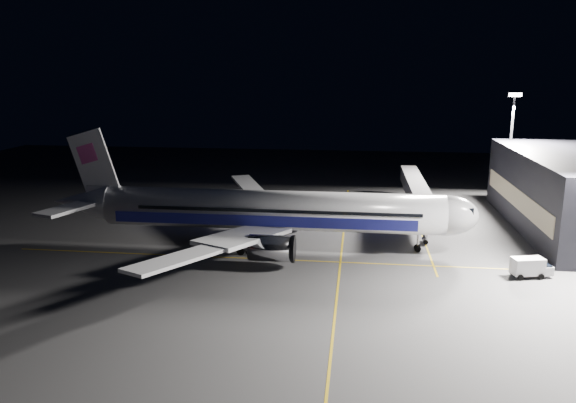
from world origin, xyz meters
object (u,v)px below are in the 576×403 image
(service_truck, at_px, (531,267))
(safety_cone_b, at_px, (297,223))
(floodlight_mast_north, at_px, (511,138))
(baggage_tug, at_px, (284,216))
(airliner, at_px, (265,211))
(jet_bridge, at_px, (417,192))
(safety_cone_a, at_px, (253,224))
(safety_cone_c, at_px, (278,219))

(service_truck, height_order, safety_cone_b, service_truck)
(floodlight_mast_north, bearing_deg, baggage_tug, -156.13)
(airliner, bearing_deg, floodlight_mast_north, 37.91)
(airliner, bearing_deg, jet_bridge, 38.04)
(airliner, distance_m, floodlight_mast_north, 52.56)
(baggage_tug, xyz_separation_m, safety_cone_b, (2.53, -2.73, -0.49))
(floodlight_mast_north, bearing_deg, safety_cone_b, -151.43)
(airliner, height_order, floodlight_mast_north, floodlight_mast_north)
(floodlight_mast_north, height_order, safety_cone_a, floodlight_mast_north)
(safety_cone_c, bearing_deg, baggage_tug, 9.95)
(safety_cone_b, bearing_deg, jet_bridge, 18.55)
(airliner, relative_size, safety_cone_a, 90.48)
(safety_cone_a, distance_m, safety_cone_c, 5.25)
(floodlight_mast_north, distance_m, safety_cone_a, 51.23)
(service_truck, bearing_deg, airliner, 152.60)
(jet_bridge, relative_size, floodlight_mast_north, 1.66)
(airliner, distance_m, safety_cone_c, 14.83)
(floodlight_mast_north, distance_m, service_truck, 42.59)
(airliner, relative_size, baggage_tug, 22.69)
(jet_bridge, relative_size, safety_cone_a, 50.63)
(safety_cone_a, relative_size, safety_cone_c, 1.31)
(safety_cone_c, bearing_deg, floodlight_mast_north, 23.58)
(airliner, distance_m, safety_cone_b, 12.87)
(jet_bridge, xyz_separation_m, service_truck, (11.19, -26.64, -3.26))
(jet_bridge, bearing_deg, safety_cone_c, -170.08)
(service_truck, height_order, baggage_tug, service_truck)
(service_truck, distance_m, safety_cone_b, 36.86)
(baggage_tug, height_order, safety_cone_a, baggage_tug)
(jet_bridge, height_order, floodlight_mast_north, floodlight_mast_north)
(baggage_tug, height_order, safety_cone_b, baggage_tug)
(floodlight_mast_north, distance_m, baggage_tug, 45.55)
(safety_cone_a, xyz_separation_m, safety_cone_c, (3.53, 3.89, -0.08))
(jet_bridge, relative_size, safety_cone_c, 66.46)
(jet_bridge, relative_size, safety_cone_b, 61.66)
(jet_bridge, xyz_separation_m, floodlight_mast_north, (18.00, 13.93, 7.79))
(baggage_tug, bearing_deg, floodlight_mast_north, 39.36)
(airliner, xyz_separation_m, safety_cone_c, (-0.13, 14.00, -4.90))
(safety_cone_b, bearing_deg, safety_cone_c, 143.37)
(airliner, bearing_deg, safety_cone_c, 90.52)
(airliner, distance_m, jet_bridge, 29.31)
(airliner, xyz_separation_m, safety_cone_b, (3.33, 11.43, -4.88))
(service_truck, xyz_separation_m, safety_cone_b, (-30.94, 20.01, -1.04))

